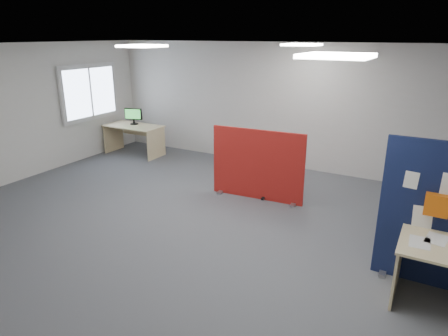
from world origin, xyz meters
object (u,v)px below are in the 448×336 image
at_px(red_divider, 257,165).
at_px(second_desk, 135,133).
at_px(office_chair, 274,166).
at_px(monitor_second, 134,116).

distance_m(red_divider, second_desk, 4.00).
xyz_separation_m(red_divider, office_chair, (0.23, 0.24, -0.04)).
bearing_deg(second_desk, red_divider, -16.52).
bearing_deg(monitor_second, office_chair, -32.03).
relative_size(second_desk, office_chair, 1.38).
xyz_separation_m(second_desk, office_chair, (4.07, -0.90, 0.05)).
height_order(red_divider, second_desk, red_divider).
distance_m(monitor_second, office_chair, 4.26).
bearing_deg(red_divider, monitor_second, 158.77).
bearing_deg(office_chair, red_divider, -119.80).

